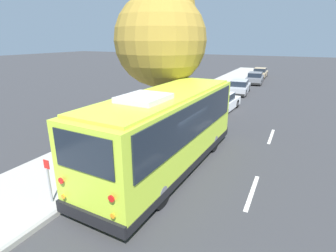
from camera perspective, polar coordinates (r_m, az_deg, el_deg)
ground_plane at (r=10.45m, az=-0.54°, el=-9.91°), size 160.00×160.00×0.00m
sidewalk_slab at (r=12.26m, az=-15.52°, el=-5.76°), size 80.00×3.59×0.15m
curb_strip at (r=11.19m, az=-8.27°, el=-7.66°), size 80.00×0.14×0.15m
shuttle_bus at (r=10.08m, az=-0.23°, el=-0.23°), size 8.76×2.76×3.25m
parked_sedan_white at (r=19.40m, az=11.46°, el=5.04°), size 4.37×1.98×1.27m
parked_sedan_silver at (r=26.13m, az=15.25°, el=8.16°), size 4.45×1.91×1.27m
parked_sedan_gray at (r=32.71m, az=18.40°, el=9.85°), size 4.45×1.93×1.28m
parked_sedan_tan at (r=38.12m, az=19.37°, el=10.83°), size 4.19×1.77×1.27m
street_tree at (r=14.37m, az=-1.45°, el=19.40°), size 4.78×4.78×7.83m
sign_post_near at (r=8.85m, az=-24.47°, el=-10.78°), size 0.06×0.22×1.42m
sign_post_far at (r=9.64m, az=-18.71°, el=-8.81°), size 0.06×0.06×1.11m
lane_stripe_mid at (r=9.63m, az=17.82°, el=-13.53°), size 2.40×0.14×0.01m
lane_stripe_ahead at (r=15.08m, az=21.54°, el=-2.10°), size 2.40×0.14×0.01m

